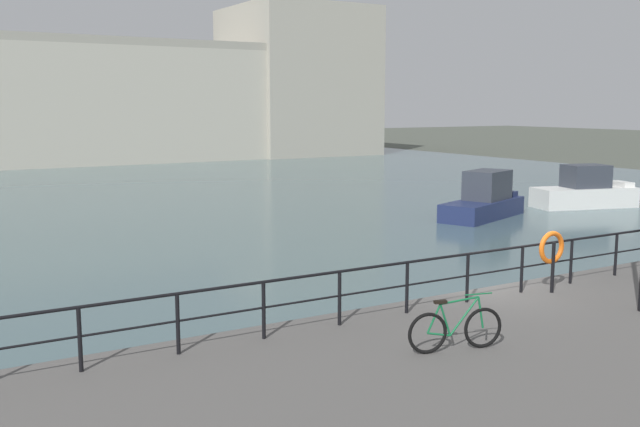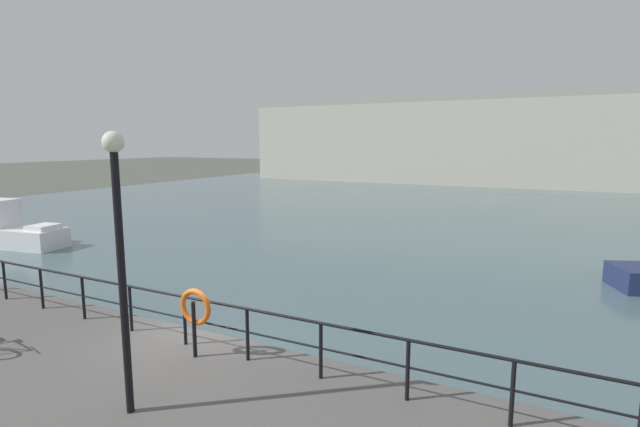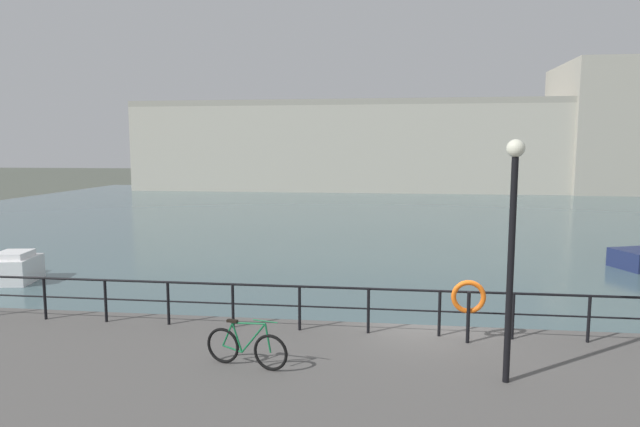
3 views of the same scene
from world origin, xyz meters
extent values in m
plane|color=#4C5147|center=(0.00, 0.00, 0.00)|extent=(240.00, 240.00, 0.00)
cube|color=#476066|center=(0.00, 30.20, 0.01)|extent=(80.00, 60.00, 0.01)
cube|color=#B2AD9E|center=(0.00, 56.32, 5.10)|extent=(64.87, 12.25, 10.19)
cube|color=#A49F91|center=(25.84, 56.32, 7.57)|extent=(13.19, 13.48, 15.14)
cube|color=gray|center=(0.00, 50.49, 10.54)|extent=(64.87, 0.60, 0.70)
cube|color=white|center=(-15.61, 6.34, 1.11)|extent=(1.34, 1.45, 0.24)
cylinder|color=black|center=(-9.48, -0.75, 1.54)|extent=(0.07, 0.07, 1.05)
cylinder|color=black|center=(-7.86, -0.75, 1.54)|extent=(0.07, 0.07, 1.05)
cylinder|color=black|center=(-6.25, -0.75, 1.54)|extent=(0.07, 0.07, 1.05)
cylinder|color=black|center=(-4.64, -0.75, 1.54)|extent=(0.07, 0.07, 1.05)
cylinder|color=black|center=(-3.03, -0.75, 1.54)|extent=(0.07, 0.07, 1.05)
cylinder|color=black|center=(-1.42, -0.75, 1.54)|extent=(0.07, 0.07, 1.05)
cylinder|color=black|center=(0.19, -0.75, 1.54)|extent=(0.07, 0.07, 1.05)
cylinder|color=black|center=(1.80, -0.75, 1.54)|extent=(0.07, 0.07, 1.05)
cylinder|color=black|center=(3.41, -0.75, 1.54)|extent=(0.07, 0.07, 1.05)
cylinder|color=black|center=(0.19, -0.75, 2.07)|extent=(25.78, 0.06, 0.06)
cylinder|color=black|center=(0.19, -0.75, 1.60)|extent=(25.78, 0.04, 0.04)
torus|color=black|center=(-3.20, -3.13, 1.38)|extent=(0.71, 0.23, 0.72)
torus|color=black|center=(-4.22, -2.89, 1.38)|extent=(0.71, 0.23, 0.72)
cylinder|color=#146638|center=(-3.56, -3.05, 1.62)|extent=(0.54, 0.16, 0.66)
cylinder|color=#146638|center=(-3.91, -2.96, 1.58)|extent=(0.24, 0.09, 0.58)
cylinder|color=#146638|center=(-3.65, -3.02, 1.90)|extent=(0.71, 0.21, 0.11)
cylinder|color=#146638|center=(-4.02, -2.94, 1.34)|extent=(0.43, 0.14, 0.12)
cylinder|color=#146638|center=(-4.11, -2.91, 1.62)|extent=(0.26, 0.10, 0.51)
cylinder|color=#146638|center=(-3.25, -3.12, 1.66)|extent=(0.14, 0.07, 0.57)
cube|color=black|center=(-4.00, -2.94, 1.91)|extent=(0.24, 0.14, 0.05)
cylinder|color=#146638|center=(-3.30, -3.11, 1.99)|extent=(0.51, 0.15, 0.02)
cylinder|color=black|center=(0.78, -1.11, 1.59)|extent=(0.08, 0.08, 1.15)
torus|color=orange|center=(0.78, -1.05, 2.04)|extent=(0.75, 0.11, 0.75)
cylinder|color=black|center=(1.19, -3.08, 3.08)|extent=(0.12, 0.12, 4.12)
sphere|color=silver|center=(1.19, -3.08, 5.28)|extent=(0.32, 0.32, 0.32)
camera|label=1|loc=(-11.83, -12.18, 5.21)|focal=40.87mm
camera|label=2|loc=(7.03, -7.91, 5.27)|focal=26.42mm
camera|label=3|loc=(-0.99, -12.95, 5.29)|focal=30.46mm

